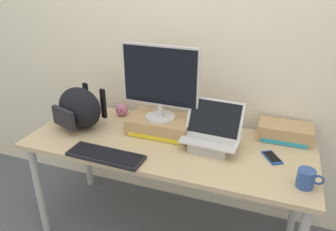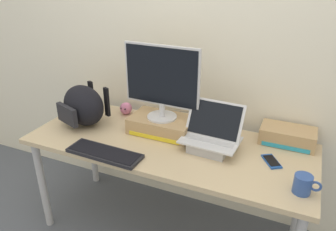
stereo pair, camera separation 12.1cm
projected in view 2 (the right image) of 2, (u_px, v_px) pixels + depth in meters
The scene contains 12 objects.
ground_plane at pixel (168, 230), 2.31m from camera, with size 20.00×20.00×0.00m, color #515660.
back_wall at pixel (196, 33), 2.13m from camera, with size 7.00×0.10×2.60m, color silver.
desk at pixel (168, 152), 2.04m from camera, with size 1.74×0.69×0.72m.
toner_box_yellow at pixel (162, 125), 2.11m from camera, with size 0.40×0.25×0.10m.
desktop_monitor at pixel (162, 81), 1.98m from camera, with size 0.49×0.19×0.47m.
open_laptop at pixel (211, 140), 1.91m from camera, with size 0.34×0.25×0.27m.
external_keyboard at pixel (104, 153), 1.87m from camera, with size 0.45×0.16×0.02m.
messenger_backpack at pixel (83, 106), 2.18m from camera, with size 0.39×0.33×0.27m.
coffee_mug at pixel (303, 184), 1.55m from camera, with size 0.13×0.09×0.10m.
cell_phone at pixel (271, 161), 1.80m from camera, with size 0.13×0.15×0.01m.
plush_toy at pixel (126, 108), 2.36m from camera, with size 0.09×0.09×0.09m.
toner_box_cyan at pixel (288, 136), 1.98m from camera, with size 0.32×0.18×0.10m.
Camera 2 is at (0.71, -1.60, 1.72)m, focal length 34.95 mm.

